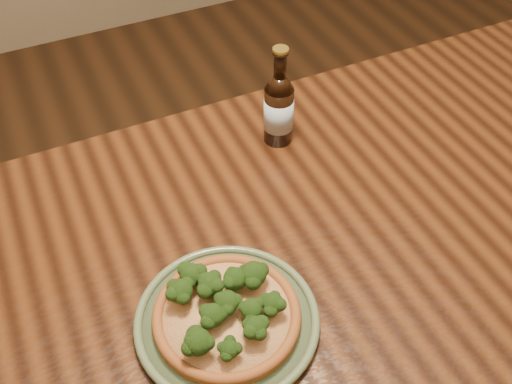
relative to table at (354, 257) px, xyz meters
name	(u,v)px	position (x,y,z in m)	size (l,w,h in m)	color
table	(354,257)	(0.00, 0.00, 0.00)	(1.60, 0.90, 0.75)	#41200E
plate	(227,320)	(-0.30, -0.09, 0.10)	(0.29, 0.29, 0.02)	#566747
pizza	(226,312)	(-0.30, -0.08, 0.12)	(0.23, 0.23, 0.07)	#944E21
beer_bottle	(279,108)	(-0.03, 0.28, 0.17)	(0.06, 0.06, 0.22)	black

